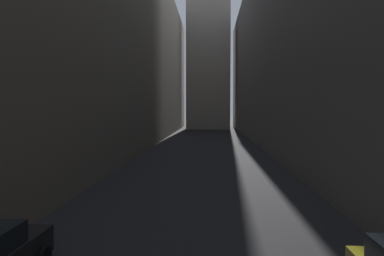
% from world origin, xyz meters
% --- Properties ---
extents(ground_plane, '(264.00, 264.00, 0.00)m').
position_xyz_m(ground_plane, '(0.00, 48.00, 0.00)').
color(ground_plane, '#232326').
extents(building_block_left, '(11.26, 108.00, 21.85)m').
position_xyz_m(building_block_left, '(-11.13, 50.00, 10.92)').
color(building_block_left, '#756B5B').
rests_on(building_block_left, ground).
extents(building_block_right, '(14.20, 108.00, 21.31)m').
position_xyz_m(building_block_right, '(12.60, 50.00, 10.65)').
color(building_block_right, slate).
rests_on(building_block_right, ground).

